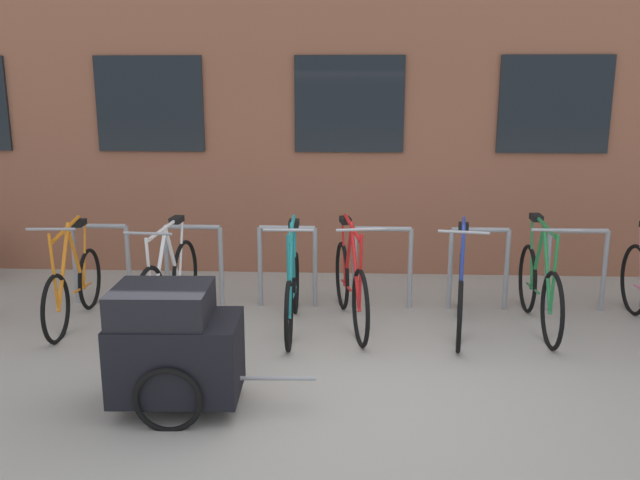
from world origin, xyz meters
name	(u,v)px	position (x,y,z in m)	size (l,w,h in m)	color
ground_plane	(345,385)	(0.00, 0.00, 0.00)	(42.00, 42.00, 0.00)	#9E998E
storefront_building	(350,80)	(0.00, 6.78, 2.39)	(28.00, 7.19, 4.78)	brown
bike_rack	(382,258)	(0.37, 1.90, 0.54)	(6.63, 0.05, 0.88)	gray
bicycle_teal	(292,291)	(-0.52, 1.24, 0.37)	(0.44, 1.66, 1.11)	black
bicycle_red	(351,285)	(0.04, 1.39, 0.39)	(0.47, 1.76, 1.09)	black
bicycle_blue	(460,292)	(1.09, 1.29, 0.37)	(0.45, 1.65, 1.09)	black
bicycle_green	(539,288)	(1.86, 1.39, 0.40)	(0.44, 1.72, 1.10)	black
bicycle_orange	(74,287)	(-2.69, 1.29, 0.37)	(0.44, 1.61, 1.07)	black
bicycle_white	(169,286)	(-1.73, 1.25, 0.40)	(0.44, 1.76, 1.06)	black
bike_trailer	(174,346)	(-1.22, -0.44, 0.48)	(1.46, 0.72, 0.94)	black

